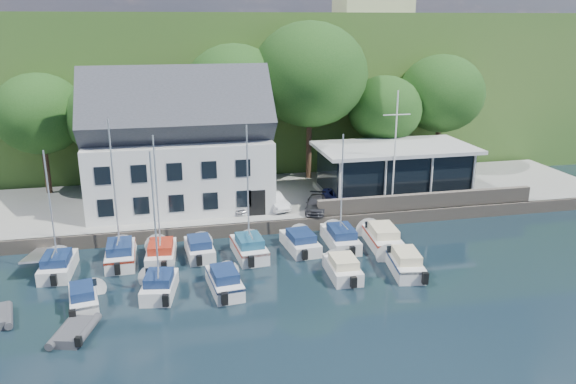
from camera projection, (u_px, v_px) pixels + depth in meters
name	position (u px, v px, depth m)	size (l,w,h in m)	color
ground	(319.00, 301.00, 31.89)	(180.00, 180.00, 0.00)	black
quay	(265.00, 201.00, 48.08)	(60.00, 13.00, 1.00)	gray
quay_face	(280.00, 227.00, 42.01)	(60.00, 0.30, 1.00)	#6A6055
hillside	(214.00, 69.00, 87.43)	(160.00, 75.00, 16.00)	#2E551F
field_patch	(256.00, 15.00, 94.16)	(50.00, 30.00, 0.30)	olive
harbor_building	(179.00, 152.00, 44.29)	(14.40, 8.20, 8.70)	silver
club_pavilion	(394.00, 169.00, 48.19)	(13.20, 7.20, 4.10)	black
seawall	(427.00, 200.00, 44.53)	(18.00, 0.50, 1.20)	#6A6055
gangway	(41.00, 263.00, 36.90)	(1.20, 6.00, 1.40)	silver
car_silver	(235.00, 204.00, 43.81)	(1.28, 3.18, 1.08)	#B3B3B8
car_white	(273.00, 201.00, 44.46)	(1.31, 3.76, 1.24)	silver
car_dgrey	(316.00, 204.00, 43.83)	(1.53, 3.77, 1.09)	#2B2B2F
car_blue	(339.00, 196.00, 45.57)	(1.41, 3.57, 1.22)	navy
flagpole	(395.00, 150.00, 43.72)	(2.21, 0.20, 9.23)	silver
tree_0	(42.00, 134.00, 47.13)	(7.50, 7.50, 10.24)	#12340F
tree_1	(110.00, 136.00, 47.44)	(7.17, 7.17, 9.80)	#12340F
tree_2	(235.00, 114.00, 50.64)	(9.09, 9.09, 12.42)	#12340F
tree_3	(309.00, 102.00, 51.24)	(10.49, 10.49, 14.34)	#12340F
tree_4	(384.00, 127.00, 52.62)	(6.95, 6.95, 9.50)	#12340F
tree_5	(440.00, 113.00, 54.51)	(8.24, 8.24, 11.27)	#12340F
boat_r1_0	(51.00, 210.00, 34.19)	(1.99, 5.57, 8.49)	silver
boat_r1_1	(115.00, 195.00, 35.61)	(2.01, 5.89, 9.35)	silver
boat_r1_2	(157.00, 201.00, 36.15)	(1.98, 5.68, 8.31)	silver
boat_r1_3	(199.00, 246.00, 37.85)	(1.85, 5.07, 1.39)	silver
boat_r1_4	(248.00, 191.00, 36.63)	(2.02, 5.74, 9.29)	silver
boat_r1_5	(300.00, 240.00, 38.97)	(2.04, 5.70, 1.37)	silver
boat_r1_6	(342.00, 186.00, 38.56)	(2.03, 6.49, 8.84)	silver
boat_r1_7	(382.00, 235.00, 39.73)	(2.09, 6.87, 1.50)	silver
boat_r2_0	(83.00, 296.00, 31.07)	(1.59, 4.87, 1.35)	silver
boat_r2_1	(155.00, 226.00, 31.50)	(1.90, 5.02, 8.51)	silver
boat_r2_2	(224.00, 279.00, 32.97)	(1.77, 5.51, 1.47)	silver
boat_r2_3	(342.00, 266.00, 34.88)	(1.88, 5.22, 1.36)	silver
boat_r2_4	(404.00, 261.00, 35.46)	(1.83, 6.01, 1.50)	silver
dinghy_1	(74.00, 330.00, 28.27)	(1.76, 2.93, 0.68)	#393A3F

